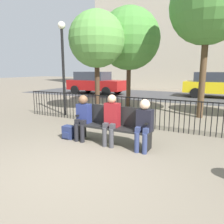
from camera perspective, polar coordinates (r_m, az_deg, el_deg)
ground_plane at (r=4.13m, az=-10.83°, el=-14.87°), size 80.00×80.00×0.00m
park_bench at (r=5.31m, az=0.41°, el=-3.03°), size 1.94×0.45×0.92m
seated_person_0 at (r=5.57m, az=-7.63°, el=-0.73°), size 0.34×0.39×1.16m
seated_person_1 at (r=5.15m, az=-0.17°, el=-1.42°), size 0.34×0.39×1.22m
seated_person_2 at (r=4.84m, az=8.33°, el=-2.59°), size 0.34×0.39×1.16m
backpack at (r=5.87m, az=-11.24°, el=-5.21°), size 0.30×0.27×0.34m
fence_railing at (r=6.82m, az=6.83°, el=0.58°), size 9.01×0.03×0.95m
tree_1 at (r=9.25m, az=-4.02°, el=18.33°), size 2.26×2.26×4.11m
tree_2 at (r=9.01m, az=23.80°, el=23.92°), size 2.64×2.64×5.27m
tree_3 at (r=10.69m, az=4.50°, el=18.47°), size 2.86×2.86×4.61m
lamp_post at (r=8.74m, az=-12.75°, el=14.46°), size 0.28×0.28×3.53m
street_surface at (r=15.17m, az=18.59°, el=3.75°), size 24.00×6.00×0.01m
parked_car_0 at (r=15.50m, az=25.87°, el=6.48°), size 4.20×1.94×1.62m
parked_car_2 at (r=16.12m, az=-4.37°, el=7.69°), size 4.20×1.94×1.62m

